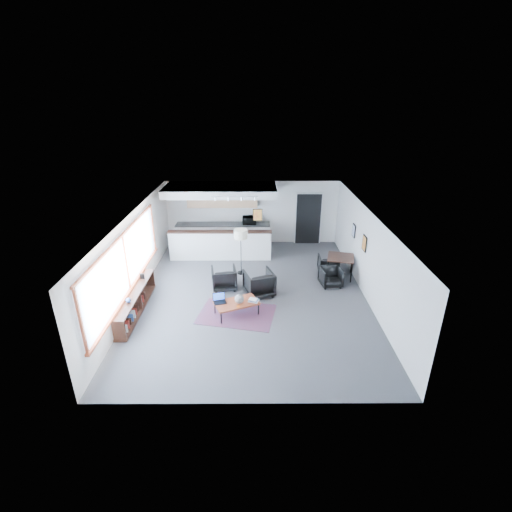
{
  "coord_description": "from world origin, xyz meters",
  "views": [
    {
      "loc": [
        0.09,
        -10.18,
        5.73
      ],
      "look_at": [
        0.13,
        0.4,
        1.13
      ],
      "focal_mm": 26.0,
      "sensor_mm": 36.0,
      "label": 1
    }
  ],
  "objects_px": {
    "coffee_table": "(236,303)",
    "dining_chair_far": "(328,265)",
    "dining_table": "(341,259)",
    "armchair_left": "(224,277)",
    "dining_chair_near": "(331,277)",
    "microwave": "(249,219)",
    "laptop": "(219,299)",
    "ceramic_pot": "(239,299)",
    "floor_lamp": "(241,236)",
    "armchair_right": "(259,282)",
    "book_stack": "(253,300)"
  },
  "relations": [
    {
      "from": "coffee_table",
      "to": "armchair_right",
      "type": "bearing_deg",
      "value": 37.16
    },
    {
      "from": "coffee_table",
      "to": "book_stack",
      "type": "relative_size",
      "value": 4.18
    },
    {
      "from": "coffee_table",
      "to": "microwave",
      "type": "distance_m",
      "value": 5.38
    },
    {
      "from": "laptop",
      "to": "dining_table",
      "type": "bearing_deg",
      "value": 15.31
    },
    {
      "from": "book_stack",
      "to": "laptop",
      "type": "bearing_deg",
      "value": -179.56
    },
    {
      "from": "coffee_table",
      "to": "dining_table",
      "type": "xyz_separation_m",
      "value": [
        3.43,
        2.41,
        0.3
      ]
    },
    {
      "from": "microwave",
      "to": "book_stack",
      "type": "bearing_deg",
      "value": -88.01
    },
    {
      "from": "coffee_table",
      "to": "laptop",
      "type": "bearing_deg",
      "value": 151.58
    },
    {
      "from": "dining_table",
      "to": "book_stack",
      "type": "bearing_deg",
      "value": -141.27
    },
    {
      "from": "dining_chair_far",
      "to": "microwave",
      "type": "relative_size",
      "value": 1.05
    },
    {
      "from": "armchair_left",
      "to": "dining_chair_near",
      "type": "distance_m",
      "value": 3.46
    },
    {
      "from": "armchair_left",
      "to": "dining_chair_far",
      "type": "relative_size",
      "value": 1.33
    },
    {
      "from": "laptop",
      "to": "ceramic_pot",
      "type": "distance_m",
      "value": 0.58
    },
    {
      "from": "laptop",
      "to": "dining_chair_far",
      "type": "distance_m",
      "value": 4.46
    },
    {
      "from": "laptop",
      "to": "ceramic_pot",
      "type": "bearing_deg",
      "value": -24.71
    },
    {
      "from": "armchair_left",
      "to": "microwave",
      "type": "distance_m",
      "value": 3.89
    },
    {
      "from": "dining_chair_near",
      "to": "dining_chair_far",
      "type": "distance_m",
      "value": 0.99
    },
    {
      "from": "laptop",
      "to": "ceramic_pot",
      "type": "relative_size",
      "value": 1.56
    },
    {
      "from": "armchair_left",
      "to": "floor_lamp",
      "type": "height_order",
      "value": "floor_lamp"
    },
    {
      "from": "coffee_table",
      "to": "floor_lamp",
      "type": "relative_size",
      "value": 0.85
    },
    {
      "from": "coffee_table",
      "to": "armchair_left",
      "type": "xyz_separation_m",
      "value": [
        -0.47,
        1.57,
        0.03
      ]
    },
    {
      "from": "dining_table",
      "to": "laptop",
      "type": "bearing_deg",
      "value": -148.74
    },
    {
      "from": "coffee_table",
      "to": "dining_table",
      "type": "relative_size",
      "value": 1.31
    },
    {
      "from": "ceramic_pot",
      "to": "floor_lamp",
      "type": "bearing_deg",
      "value": 90.85
    },
    {
      "from": "book_stack",
      "to": "armchair_left",
      "type": "relative_size",
      "value": 0.42
    },
    {
      "from": "floor_lamp",
      "to": "armchair_left",
      "type": "bearing_deg",
      "value": -115.16
    },
    {
      "from": "armchair_left",
      "to": "dining_chair_near",
      "type": "bearing_deg",
      "value": 173.15
    },
    {
      "from": "armchair_right",
      "to": "dining_table",
      "type": "relative_size",
      "value": 0.82
    },
    {
      "from": "armchair_left",
      "to": "laptop",
      "type": "bearing_deg",
      "value": 80.06
    },
    {
      "from": "armchair_right",
      "to": "dining_chair_far",
      "type": "relative_size",
      "value": 1.46
    },
    {
      "from": "floor_lamp",
      "to": "microwave",
      "type": "height_order",
      "value": "floor_lamp"
    },
    {
      "from": "book_stack",
      "to": "dining_chair_far",
      "type": "relative_size",
      "value": 0.56
    },
    {
      "from": "laptop",
      "to": "dining_chair_far",
      "type": "xyz_separation_m",
      "value": [
        3.57,
        2.67,
        -0.17
      ]
    },
    {
      "from": "coffee_table",
      "to": "dining_table",
      "type": "bearing_deg",
      "value": 11.53
    },
    {
      "from": "dining_table",
      "to": "microwave",
      "type": "xyz_separation_m",
      "value": [
        -3.12,
        2.9,
        0.46
      ]
    },
    {
      "from": "armchair_left",
      "to": "dining_chair_far",
      "type": "xyz_separation_m",
      "value": [
        3.55,
        1.14,
        -0.1
      ]
    },
    {
      "from": "dining_chair_far",
      "to": "armchair_right",
      "type": "bearing_deg",
      "value": 33.28
    },
    {
      "from": "laptop",
      "to": "armchair_left",
      "type": "bearing_deg",
      "value": 73.53
    },
    {
      "from": "coffee_table",
      "to": "dining_chair_far",
      "type": "height_order",
      "value": "dining_chair_far"
    },
    {
      "from": "armchair_left",
      "to": "armchair_right",
      "type": "distance_m",
      "value": 1.19
    },
    {
      "from": "armchair_right",
      "to": "dining_chair_far",
      "type": "xyz_separation_m",
      "value": [
        2.44,
        1.55,
        -0.14
      ]
    },
    {
      "from": "ceramic_pot",
      "to": "dining_chair_far",
      "type": "xyz_separation_m",
      "value": [
        3.0,
        2.76,
        -0.23
      ]
    },
    {
      "from": "coffee_table",
      "to": "floor_lamp",
      "type": "distance_m",
      "value": 2.86
    },
    {
      "from": "dining_chair_near",
      "to": "microwave",
      "type": "relative_size",
      "value": 1.05
    },
    {
      "from": "coffee_table",
      "to": "book_stack",
      "type": "bearing_deg",
      "value": -17.9
    },
    {
      "from": "coffee_table",
      "to": "armchair_right",
      "type": "relative_size",
      "value": 1.59
    },
    {
      "from": "armchair_right",
      "to": "book_stack",
      "type": "bearing_deg",
      "value": 62.81
    },
    {
      "from": "book_stack",
      "to": "floor_lamp",
      "type": "xyz_separation_m",
      "value": [
        -0.43,
        2.62,
        0.96
      ]
    },
    {
      "from": "coffee_table",
      "to": "book_stack",
      "type": "xyz_separation_m",
      "value": [
        0.48,
        0.05,
        0.07
      ]
    },
    {
      "from": "ceramic_pot",
      "to": "microwave",
      "type": "bearing_deg",
      "value": 87.68
    }
  ]
}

